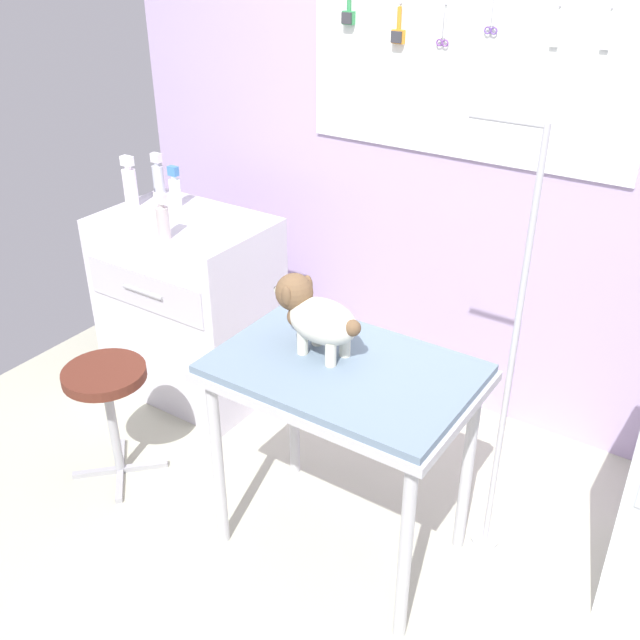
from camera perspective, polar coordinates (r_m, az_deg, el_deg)
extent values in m
cube|color=#AFAF99|center=(2.95, 1.16, -18.71)|extent=(4.40, 4.00, 0.04)
cube|color=#B19AC1|center=(3.30, 13.62, 10.35)|extent=(4.00, 0.06, 2.30)
cube|color=white|center=(3.22, 11.37, 18.69)|extent=(1.47, 0.02, 0.74)
cylinder|color=#338C4F|center=(3.42, 2.28, 23.73)|extent=(0.02, 0.02, 0.09)
cube|color=#338C4F|center=(3.43, 2.25, 22.53)|extent=(0.06, 0.02, 0.06)
cube|color=#333338|center=(3.42, 2.10, 22.50)|extent=(0.05, 0.01, 0.05)
cylinder|color=gray|center=(3.31, 6.35, 23.36)|extent=(0.01, 0.02, 0.01)
cylinder|color=orange|center=(3.31, 6.20, 22.40)|extent=(0.02, 0.02, 0.09)
cube|color=orange|center=(3.32, 6.13, 21.16)|extent=(0.06, 0.02, 0.06)
cube|color=#333338|center=(3.30, 5.99, 21.13)|extent=(0.05, 0.01, 0.05)
cylinder|color=gray|center=(3.22, 9.84, 23.10)|extent=(0.01, 0.02, 0.01)
cube|color=silver|center=(3.22, 9.54, 21.87)|extent=(0.01, 0.00, 0.11)
cube|color=silver|center=(3.21, 9.75, 21.84)|extent=(0.01, 0.00, 0.11)
torus|color=#6D3A8A|center=(3.23, 9.31, 20.61)|extent=(0.03, 0.01, 0.03)
torus|color=#6D3A8A|center=(3.22, 9.76, 20.54)|extent=(0.03, 0.01, 0.03)
cube|color=silver|center=(3.13, 13.25, 22.49)|extent=(0.01, 0.00, 0.11)
cube|color=silver|center=(3.13, 13.47, 22.46)|extent=(0.01, 0.00, 0.11)
torus|color=#644196|center=(3.15, 12.96, 21.19)|extent=(0.03, 0.01, 0.03)
torus|color=#644196|center=(3.14, 13.43, 21.12)|extent=(0.03, 0.01, 0.03)
cylinder|color=gray|center=(3.06, 18.26, 22.25)|extent=(0.01, 0.02, 0.01)
cube|color=silver|center=(3.06, 17.97, 20.86)|extent=(0.03, 0.01, 0.13)
cylinder|color=gray|center=(3.01, 21.87, 21.69)|extent=(0.01, 0.02, 0.01)
cube|color=silver|center=(3.01, 21.54, 20.28)|extent=(0.03, 0.01, 0.13)
cylinder|color=#B7B7BC|center=(2.79, -7.99, -11.07)|extent=(0.04, 0.04, 0.76)
cylinder|color=#B7B7BC|center=(2.46, 6.68, -17.65)|extent=(0.04, 0.04, 0.76)
cylinder|color=#B7B7BC|center=(3.09, -2.06, -6.27)|extent=(0.04, 0.04, 0.76)
cylinder|color=#B7B7BC|center=(2.80, 11.43, -11.32)|extent=(0.04, 0.04, 0.76)
cube|color=#B7B7BC|center=(2.51, 1.86, -4.42)|extent=(0.90, 0.61, 0.03)
cube|color=slate|center=(2.50, 1.87, -3.82)|extent=(0.88, 0.59, 0.03)
cylinder|color=#B7B7BC|center=(3.09, 12.76, -16.29)|extent=(0.11, 0.11, 0.01)
cylinder|color=#B7B7BC|center=(2.58, 14.71, -3.39)|extent=(0.02, 0.02, 1.65)
cylinder|color=#B7B7BC|center=(2.30, 14.44, 14.86)|extent=(0.24, 0.02, 0.02)
cylinder|color=silver|center=(2.53, -1.37, -1.74)|extent=(0.04, 0.04, 0.09)
cylinder|color=silver|center=(2.58, -0.23, -1.03)|extent=(0.04, 0.04, 0.09)
cylinder|color=silver|center=(2.46, 0.84, -2.67)|extent=(0.04, 0.04, 0.09)
cylinder|color=silver|center=(2.52, 1.96, -1.92)|extent=(0.04, 0.04, 0.09)
ellipsoid|color=silver|center=(2.48, 0.22, -0.10)|extent=(0.28, 0.19, 0.15)
ellipsoid|color=brown|center=(2.54, -1.42, 0.40)|extent=(0.10, 0.13, 0.08)
sphere|color=brown|center=(2.52, -2.02, 2.20)|extent=(0.13, 0.13, 0.13)
ellipsoid|color=silver|center=(2.56, -2.98, 2.29)|extent=(0.06, 0.06, 0.04)
sphere|color=black|center=(2.58, -3.42, 2.46)|extent=(0.02, 0.02, 0.02)
ellipsoid|color=brown|center=(2.47, -2.65, 1.85)|extent=(0.04, 0.03, 0.07)
ellipsoid|color=brown|center=(2.55, -0.97, 2.77)|extent=(0.04, 0.03, 0.07)
sphere|color=brown|center=(2.41, 2.57, -0.63)|extent=(0.06, 0.06, 0.06)
cube|color=silver|center=(3.69, -10.08, 1.05)|extent=(0.80, 0.56, 0.92)
cube|color=#BDB9C5|center=(3.42, -13.57, 2.17)|extent=(0.70, 0.01, 0.18)
cylinder|color=#99999E|center=(3.42, -13.67, 2.12)|extent=(0.24, 0.02, 0.02)
cylinder|color=#9E9EA3|center=(3.28, -15.85, -8.04)|extent=(0.04, 0.04, 0.49)
cube|color=#9E9EA3|center=(3.41, -13.57, -11.05)|extent=(0.17, 0.17, 0.02)
cube|color=#9E9EA3|center=(3.50, -15.26, -10.11)|extent=(0.17, 0.17, 0.02)
cube|color=#9E9EA3|center=(3.44, -17.06, -11.32)|extent=(0.17, 0.17, 0.02)
cube|color=#9E9EA3|center=(3.35, -15.38, -12.32)|extent=(0.17, 0.17, 0.02)
cylinder|color=#55261B|center=(3.13, -16.51, -4.10)|extent=(0.34, 0.34, 0.04)
cylinder|color=white|center=(3.65, -11.24, 9.71)|extent=(0.06, 0.06, 0.13)
cylinder|color=white|center=(3.62, -11.36, 10.86)|extent=(0.02, 0.02, 0.02)
cube|color=teal|center=(3.61, -11.41, 11.35)|extent=(0.05, 0.03, 0.04)
cylinder|color=#B0B6C0|center=(3.84, -12.50, 10.64)|extent=(0.06, 0.06, 0.14)
cylinder|color=#B0B6C0|center=(3.81, -12.64, 11.80)|extent=(0.03, 0.03, 0.02)
cube|color=silver|center=(3.80, -12.69, 12.27)|extent=(0.05, 0.03, 0.04)
cylinder|color=white|center=(3.69, -14.59, 9.96)|extent=(0.07, 0.07, 0.18)
cylinder|color=white|center=(3.66, -14.79, 11.44)|extent=(0.03, 0.03, 0.02)
cube|color=silver|center=(3.65, -14.85, 11.92)|extent=(0.06, 0.04, 0.04)
cylinder|color=#BCB0B0|center=(3.27, -12.15, 7.41)|extent=(0.06, 0.06, 0.14)
cylinder|color=#BCB0B0|center=(3.24, -12.30, 8.74)|extent=(0.03, 0.03, 0.02)
cube|color=silver|center=(3.23, -12.36, 9.28)|extent=(0.05, 0.03, 0.04)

